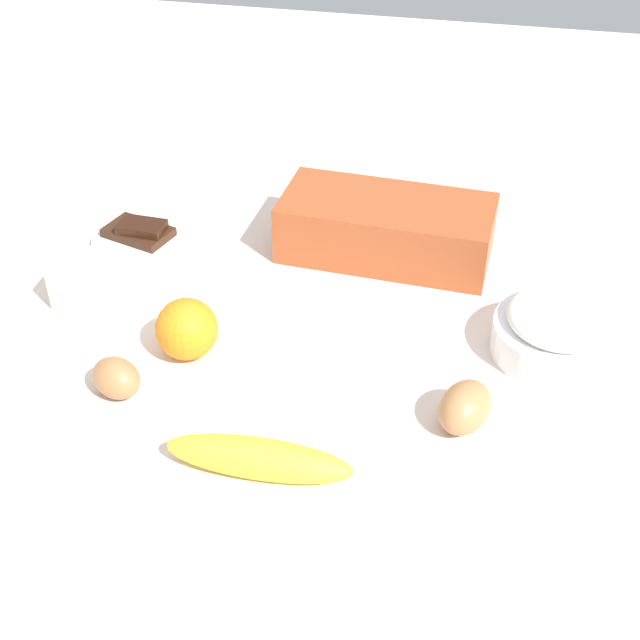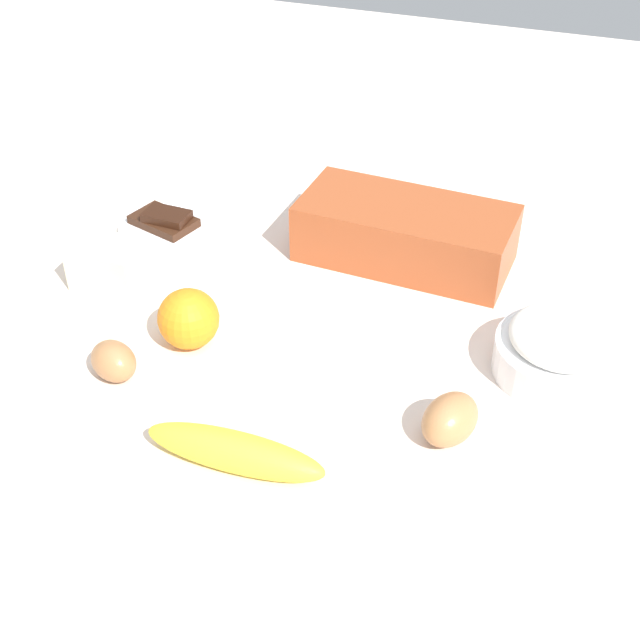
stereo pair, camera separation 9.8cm
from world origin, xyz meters
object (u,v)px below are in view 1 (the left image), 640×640
at_px(banana, 259,458).
at_px(butter_block, 93,281).
at_px(egg_beside_bowl, 116,378).
at_px(loaf_pan, 386,227).
at_px(egg_near_butter, 465,407).
at_px(chocolate_plate, 139,236).
at_px(orange_fruit, 187,329).
at_px(flour_bowl, 557,330).

bearing_deg(banana, butter_block, 139.70).
height_order(butter_block, egg_beside_bowl, butter_block).
height_order(loaf_pan, egg_near_butter, loaf_pan).
xyz_separation_m(loaf_pan, egg_beside_bowl, (-0.24, -0.34, -0.02)).
bearing_deg(chocolate_plate, orange_fruit, -55.73).
height_order(flour_bowl, orange_fruit, same).
bearing_deg(egg_beside_bowl, egg_near_butter, 4.62).
distance_m(orange_fruit, butter_block, 0.17).
height_order(loaf_pan, orange_fruit, loaf_pan).
bearing_deg(loaf_pan, orange_fruit, -122.77).
relative_size(flour_bowl, chocolate_plate, 1.13).
xyz_separation_m(orange_fruit, egg_beside_bowl, (-0.05, -0.08, -0.01)).
bearing_deg(chocolate_plate, butter_block, -91.34).
bearing_deg(egg_near_butter, egg_beside_bowl, -175.38).
bearing_deg(loaf_pan, butter_block, -148.07).
bearing_deg(loaf_pan, banana, -94.82).
bearing_deg(egg_near_butter, butter_block, 164.92).
bearing_deg(banana, egg_near_butter, 29.76).
height_order(flour_bowl, egg_beside_bowl, flour_bowl).
bearing_deg(egg_beside_bowl, banana, -23.58).
distance_m(egg_near_butter, egg_beside_bowl, 0.38).
bearing_deg(flour_bowl, chocolate_plate, 167.46).
relative_size(orange_fruit, butter_block, 0.80).
distance_m(banana, butter_block, 0.37).
xyz_separation_m(loaf_pan, egg_near_butter, (0.13, -0.31, -0.02)).
bearing_deg(butter_block, loaf_pan, 28.46).
bearing_deg(banana, egg_beside_bowl, 156.42).
bearing_deg(flour_bowl, egg_near_butter, -123.15).
distance_m(butter_block, egg_beside_bowl, 0.19).
bearing_deg(orange_fruit, egg_near_butter, -9.17).
height_order(banana, butter_block, butter_block).
distance_m(egg_near_butter, chocolate_plate, 0.54).
xyz_separation_m(banana, butter_block, (-0.28, 0.24, 0.01)).
relative_size(loaf_pan, egg_beside_bowl, 4.86).
distance_m(flour_bowl, egg_beside_bowl, 0.50).
height_order(loaf_pan, butter_block, loaf_pan).
relative_size(flour_bowl, banana, 0.77).
bearing_deg(egg_near_butter, banana, -150.24).
relative_size(flour_bowl, egg_beside_bowl, 2.48).
bearing_deg(egg_near_butter, loaf_pan, 112.76).
relative_size(banana, chocolate_plate, 1.46).
relative_size(banana, butter_block, 2.11).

